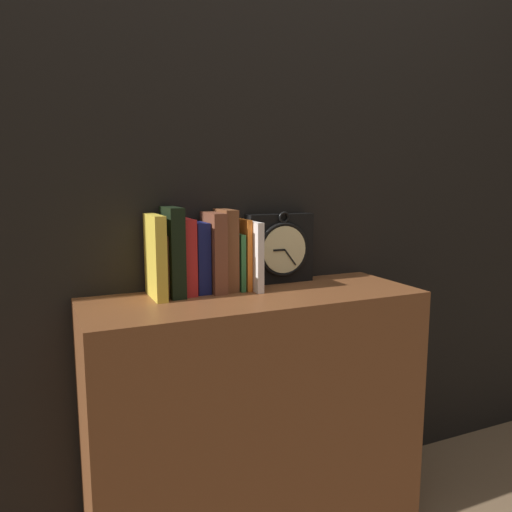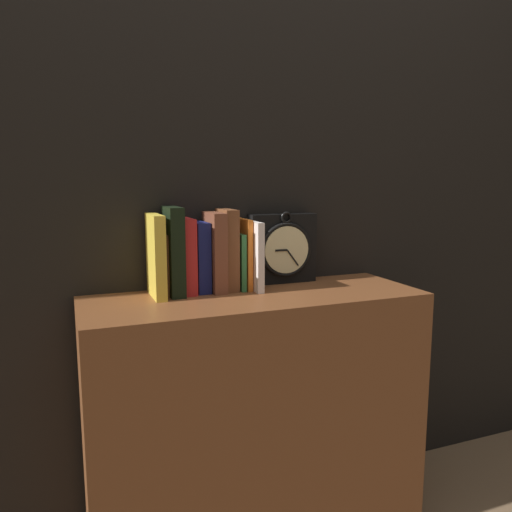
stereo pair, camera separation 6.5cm
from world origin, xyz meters
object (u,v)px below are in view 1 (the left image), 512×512
book_slot0_yellow (155,257)px  book_slot3_red (185,256)px  book_slot6_brown (226,250)px  book_slot9_white (250,255)px  clock (280,248)px  book_slot5_brown (214,252)px  book_slot7_green (236,261)px  book_slot1_brown (162,265)px  book_slot2_black (173,252)px  book_slot8_orange (242,254)px  book_slot4_navy (199,257)px

book_slot0_yellow → book_slot3_red: (0.09, 0.02, -0.01)m
book_slot6_brown → book_slot9_white: (0.07, -0.02, -0.02)m
clock → book_slot5_brown: (-0.24, -0.03, 0.01)m
book_slot0_yellow → book_slot7_green: bearing=3.8°
book_slot3_red → book_slot7_green: (0.16, -0.00, -0.02)m
clock → book_slot1_brown: clock is taller
book_slot2_black → book_slot3_red: bearing=10.8°
book_slot2_black → book_slot7_green: book_slot2_black is taller
book_slot0_yellow → book_slot3_red: bearing=10.3°
book_slot1_brown → book_slot2_black: bearing=-22.8°
book_slot2_black → clock: bearing=5.8°
book_slot8_orange → book_slot4_navy: bearing=177.3°
clock → book_slot6_brown: (-0.20, -0.03, 0.01)m
book_slot5_brown → book_slot9_white: size_ratio=1.13×
book_slot6_brown → book_slot5_brown: bearing=-170.9°
book_slot0_yellow → book_slot5_brown: size_ratio=1.00×
book_slot3_red → book_slot8_orange: book_slot3_red is taller
book_slot0_yellow → book_slot1_brown: (0.02, 0.02, -0.03)m
book_slot0_yellow → book_slot9_white: size_ratio=1.13×
book_slot2_black → book_slot4_navy: (0.08, 0.01, -0.02)m
book_slot4_navy → book_slot6_brown: book_slot6_brown is taller
book_slot3_red → book_slot6_brown: bearing=0.4°
book_slot2_black → book_slot3_red: 0.04m
clock → book_slot5_brown: book_slot5_brown is taller
book_slot1_brown → book_slot7_green: size_ratio=1.04×
book_slot2_black → book_slot5_brown: size_ratio=1.08×
book_slot1_brown → book_slot5_brown: bearing=-3.9°
book_slot3_red → book_slot7_green: bearing=-0.0°
book_slot3_red → book_slot7_green: 0.16m
clock → book_slot4_navy: bearing=-175.1°
book_slot0_yellow → book_slot8_orange: 0.27m
book_slot2_black → book_slot5_brown: bearing=0.8°
book_slot3_red → book_slot6_brown: book_slot6_brown is taller
book_slot2_black → book_slot6_brown: bearing=2.9°
book_slot1_brown → book_slot8_orange: bearing=-1.4°
book_slot4_navy → book_slot1_brown: bearing=-179.7°
book_slot0_yellow → book_slot4_navy: (0.13, 0.02, -0.01)m
book_slot4_navy → book_slot6_brown: (0.08, -0.00, 0.02)m
clock → book_slot7_green: 0.17m
book_slot8_orange → book_slot2_black: bearing=-178.3°
book_slot5_brown → clock: bearing=8.4°
book_slot0_yellow → book_slot7_green: 0.25m
book_slot2_black → book_slot3_red: (0.04, 0.01, -0.02)m
clock → book_slot7_green: size_ratio=1.36×
book_slot2_black → book_slot9_white: bearing=-2.4°
book_slot0_yellow → book_slot4_navy: size_ratio=1.13×
book_slot3_red → book_slot4_navy: book_slot3_red is taller
book_slot4_navy → book_slot9_white: bearing=-8.4°
book_slot4_navy → book_slot9_white: (0.15, -0.02, -0.00)m
book_slot1_brown → book_slot9_white: size_ratio=0.85×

